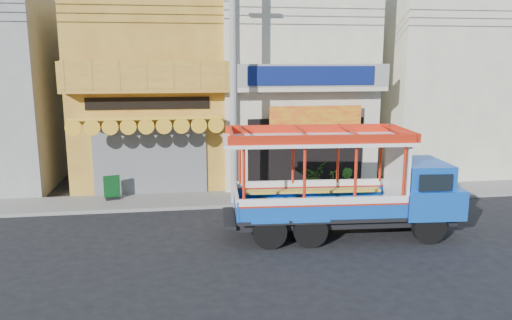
{
  "coord_description": "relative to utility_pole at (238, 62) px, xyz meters",
  "views": [
    {
      "loc": [
        -2.76,
        -13.81,
        5.1
      ],
      "look_at": [
        -0.34,
        2.5,
        1.8
      ],
      "focal_mm": 35.0,
      "sensor_mm": 36.0,
      "label": 1
    }
  ],
  "objects": [
    {
      "name": "sidewalk",
      "position": [
        0.85,
        0.7,
        -4.97
      ],
      "size": [
        30.0,
        2.0,
        0.12
      ],
      "primitive_type": "cube",
      "color": "slate",
      "rests_on": "ground"
    },
    {
      "name": "ground",
      "position": [
        0.85,
        -3.3,
        -5.03
      ],
      "size": [
        90.0,
        90.0,
        0.0
      ],
      "primitive_type": "plane",
      "color": "black",
      "rests_on": "ground"
    },
    {
      "name": "songthaew_truck",
      "position": [
        3.16,
        -3.53,
        -3.5
      ],
      "size": [
        6.92,
        2.63,
        3.17
      ],
      "color": "black",
      "rests_on": "ground"
    },
    {
      "name": "utility_pole",
      "position": [
        0.0,
        0.0,
        0.0
      ],
      "size": [
        28.0,
        0.26,
        9.0
      ],
      "color": "gray",
      "rests_on": "ground"
    },
    {
      "name": "potted_plant_c",
      "position": [
        3.7,
        0.76,
        -4.46
      ],
      "size": [
        0.71,
        0.71,
        0.91
      ],
      "primitive_type": "imported",
      "rotation": [
        0.0,
        0.0,
        4.09
      ],
      "color": "#2E631C",
      "rests_on": "sidewalk"
    },
    {
      "name": "potted_plant_b",
      "position": [
        4.32,
        0.85,
        -4.46
      ],
      "size": [
        0.6,
        0.63,
        0.91
      ],
      "primitive_type": "imported",
      "rotation": [
        0.0,
        0.0,
        2.07
      ],
      "color": "#2E631C",
      "rests_on": "sidewalk"
    },
    {
      "name": "party_pilaster",
      "position": [
        -0.15,
        1.55,
        -1.03
      ],
      "size": [
        0.35,
        0.3,
        8.0
      ],
      "primitive_type": "cube",
      "color": "beige",
      "rests_on": "ground"
    },
    {
      "name": "shophouse_left",
      "position": [
        -3.15,
        4.66,
        -0.92
      ],
      "size": [
        6.0,
        7.5,
        8.24
      ],
      "color": "#AB6F26",
      "rests_on": "ground"
    },
    {
      "name": "potted_plant_a",
      "position": [
        3.03,
        1.13,
        -4.34
      ],
      "size": [
        1.33,
        1.35,
        1.14
      ],
      "primitive_type": "imported",
      "rotation": [
        0.0,
        0.0,
        0.91
      ],
      "color": "#2E631C",
      "rests_on": "sidewalk"
    },
    {
      "name": "filler_building_right",
      "position": [
        9.85,
        4.7,
        -1.23
      ],
      "size": [
        6.0,
        6.0,
        7.6
      ],
      "primitive_type": "cube",
      "color": "beige",
      "rests_on": "ground"
    },
    {
      "name": "shophouse_right",
      "position": [
        2.85,
        4.66,
        -0.93
      ],
      "size": [
        6.0,
        6.75,
        8.24
      ],
      "color": "beige",
      "rests_on": "ground"
    },
    {
      "name": "green_sign",
      "position": [
        -4.52,
        1.02,
        -4.54
      ],
      "size": [
        0.57,
        0.4,
        0.89
      ],
      "color": "black",
      "rests_on": "sidewalk"
    }
  ]
}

